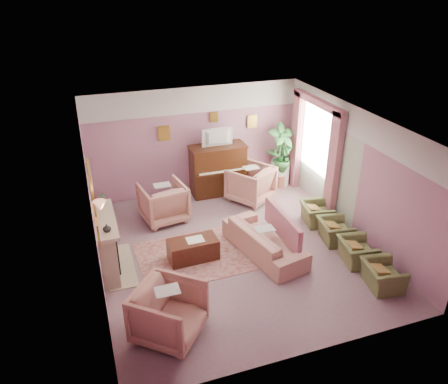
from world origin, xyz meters
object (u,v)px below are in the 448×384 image
object	(u,v)px
piano	(218,170)
floral_armchair_front	(169,310)
coffee_table	(193,249)
floral_armchair_left	(163,200)
side_table	(280,172)
olive_chair_d	(316,210)
olive_chair_a	(383,272)
floral_armchair_right	(251,182)
olive_chair_b	(357,248)
olive_chair_c	(335,228)
sofa	(264,236)
television	(218,136)

from	to	relation	value
piano	floral_armchair_front	xyz separation A→B (m)	(-2.33, -4.61, -0.14)
coffee_table	floral_armchair_left	xyz separation A→B (m)	(-0.23, 1.77, 0.29)
floral_armchair_left	side_table	xyz separation A→B (m)	(3.43, 0.89, -0.16)
coffee_table	floral_armchair_front	distance (m)	2.14
floral_armchair_front	olive_chair_d	world-z (taller)	floral_armchair_front
floral_armchair_front	olive_chair_a	bearing A→B (deg)	-1.08
floral_armchair_right	olive_chair_b	distance (m)	3.37
floral_armchair_front	piano	bearing A→B (deg)	63.16
side_table	olive_chair_b	bearing A→B (deg)	-91.45
olive_chair_a	olive_chair_c	world-z (taller)	same
floral_armchair_front	side_table	bearing A→B (deg)	48.02
piano	floral_armchair_left	bearing A→B (deg)	-150.72
olive_chair_a	olive_chair_b	distance (m)	0.82
olive_chair_a	olive_chair_d	size ratio (longest dim) A/B	1.00
coffee_table	olive_chair_b	size ratio (longest dim) A/B	1.34
floral_armchair_left	olive_chair_b	size ratio (longest dim) A/B	1.37
olive_chair_a	piano	bearing A→B (deg)	109.75
olive_chair_c	side_table	bearing A→B (deg)	88.16
coffee_table	olive_chair_b	world-z (taller)	olive_chair_b
sofa	olive_chair_c	distance (m)	1.65
coffee_table	floral_armchair_right	size ratio (longest dim) A/B	0.98
piano	side_table	world-z (taller)	piano
floral_armchair_right	olive_chair_d	xyz separation A→B (m)	(1.02, -1.56, -0.19)
sofa	floral_armchair_front	bearing A→B (deg)	-145.34
television	olive_chair_d	world-z (taller)	television
sofa	olive_chair_b	size ratio (longest dim) A/B	2.77
coffee_table	olive_chair_b	bearing A→B (deg)	-20.63
sofa	floral_armchair_right	xyz separation A→B (m)	(0.62, 2.31, 0.09)
coffee_table	sofa	xyz separation A→B (m)	(1.46, -0.27, 0.19)
olive_chair_a	olive_chair_d	world-z (taller)	same
piano	olive_chair_b	bearing A→B (deg)	-66.48
sofa	side_table	bearing A→B (deg)	59.28
floral_armchair_left	floral_armchair_front	size ratio (longest dim) A/B	1.00
floral_armchair_left	side_table	bearing A→B (deg)	14.50
sofa	floral_armchair_front	xyz separation A→B (m)	(-2.37, -1.64, 0.09)
sofa	floral_armchair_left	distance (m)	2.65
piano	olive_chair_c	size ratio (longest dim) A/B	1.87
olive_chair_a	olive_chair_c	xyz separation A→B (m)	(0.00, 1.64, 0.00)
side_table	olive_chair_c	bearing A→B (deg)	-91.84
coffee_table	side_table	xyz separation A→B (m)	(3.20, 2.65, 0.12)
coffee_table	floral_armchair_left	world-z (taller)	floral_armchair_left
television	side_table	distance (m)	2.17
sofa	side_table	world-z (taller)	sofa
floral_armchair_front	side_table	size ratio (longest dim) A/B	1.46
floral_armchair_right	coffee_table	bearing A→B (deg)	-135.62
coffee_table	floral_armchair_front	size ratio (longest dim) A/B	0.98
olive_chair_c	side_table	distance (m)	3.00
floral_armchair_left	olive_chair_c	distance (m)	3.95
floral_armchair_right	olive_chair_a	xyz separation A→B (m)	(1.02, -4.02, -0.19)
piano	olive_chair_c	world-z (taller)	piano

